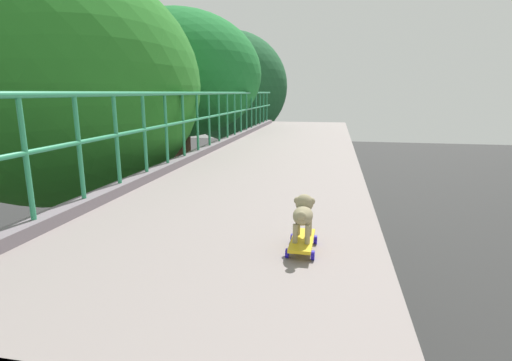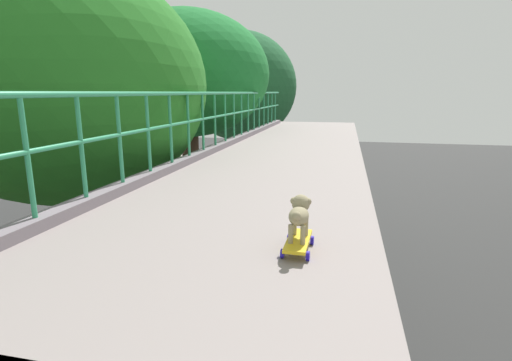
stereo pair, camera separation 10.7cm
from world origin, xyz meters
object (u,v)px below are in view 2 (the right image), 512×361
Objects in this scene: car_black_fifth at (88,308)px; toy_skateboard at (298,242)px; city_bus at (157,184)px; small_dog at (299,213)px.

toy_skateboard is at bearing -43.31° from car_black_fifth.
small_dog reaches higher than city_bus.
car_black_fifth is 12.77m from city_bus.
toy_skateboard reaches higher than car_black_fifth.
city_bus is at bearing 107.04° from car_black_fifth.
city_bus is 22.36m from toy_skateboard.
toy_skateboard is at bearing -60.03° from city_bus.
car_black_fifth is 0.38× the size of city_bus.
city_bus is at bearing 119.97° from toy_skateboard.
toy_skateboard is 0.22m from small_dog.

